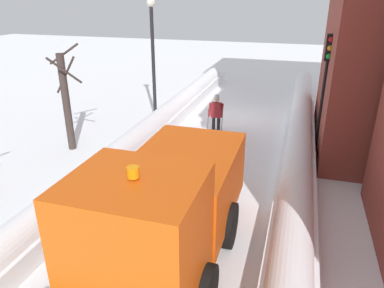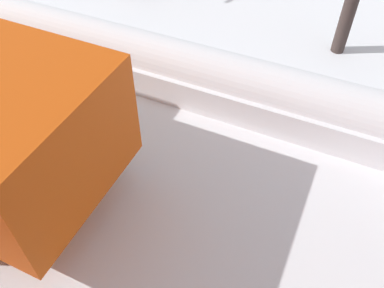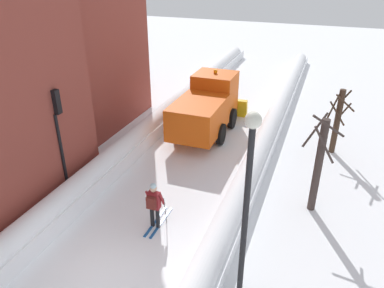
{
  "view_description": "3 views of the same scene",
  "coord_description": "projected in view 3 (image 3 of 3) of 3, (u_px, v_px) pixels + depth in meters",
  "views": [
    {
      "loc": [
        -2.71,
        16.75,
        5.62
      ],
      "look_at": [
        0.31,
        6.78,
        1.27
      ],
      "focal_mm": 33.66,
      "sensor_mm": 36.0,
      "label": 1
    },
    {
      "loc": [
        -2.62,
        5.38,
        4.94
      ],
      "look_at": [
        0.18,
        6.67,
        1.72
      ],
      "focal_mm": 37.71,
      "sensor_mm": 36.0,
      "label": 2
    },
    {
      "loc": [
        5.33,
        -6.54,
        8.51
      ],
      "look_at": [
        0.45,
        6.44,
        1.47
      ],
      "focal_mm": 34.42,
      "sensor_mm": 36.0,
      "label": 3
    }
  ],
  "objects": [
    {
      "name": "bare_tree_near",
      "position": [
        318.0,
        164.0,
        13.08
      ],
      "size": [
        1.32,
        1.33,
        4.0
      ],
      "color": "#3D312D",
      "rests_on": "ground"
    },
    {
      "name": "building_brick_mid",
      "position": [
        61.0,
        16.0,
        18.93
      ],
      "size": [
        6.3,
        7.19,
        11.66
      ],
      "color": "brown",
      "rests_on": "ground"
    },
    {
      "name": "traffic_light_pole",
      "position": [
        59.0,
        124.0,
        13.45
      ],
      "size": [
        0.28,
        0.42,
        4.38
      ],
      "color": "black",
      "rests_on": "ground"
    },
    {
      "name": "snowbank_right",
      "position": [
        264.0,
        140.0,
        18.21
      ],
      "size": [
        1.1,
        36.0,
        1.01
      ],
      "color": "white",
      "rests_on": "ground"
    },
    {
      "name": "bare_tree_mid",
      "position": [
        338.0,
        120.0,
        17.29
      ],
      "size": [
        1.21,
        1.3,
        3.23
      ],
      "color": "#3C2A1E",
      "rests_on": "ground"
    },
    {
      "name": "plow_truck",
      "position": [
        207.0,
        107.0,
        19.44
      ],
      "size": [
        3.2,
        5.98,
        3.12
      ],
      "color": "#DB510F",
      "rests_on": "ground"
    },
    {
      "name": "skier",
      "position": [
        154.0,
        203.0,
        12.58
      ],
      "size": [
        0.62,
        1.8,
        1.81
      ],
      "color": "black",
      "rests_on": "ground"
    },
    {
      "name": "ground_plane",
      "position": [
        208.0,
        139.0,
        19.33
      ],
      "size": [
        80.0,
        80.0,
        0.0
      ],
      "primitive_type": "plane",
      "color": "white"
    },
    {
      "name": "street_lamp",
      "position": [
        248.0,
        189.0,
        9.01
      ],
      "size": [
        0.4,
        0.4,
        5.48
      ],
      "color": "black",
      "rests_on": "ground"
    },
    {
      "name": "snowbank_left",
      "position": [
        157.0,
        122.0,
        20.02
      ],
      "size": [
        1.1,
        36.0,
        1.13
      ],
      "color": "white",
      "rests_on": "ground"
    }
  ]
}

